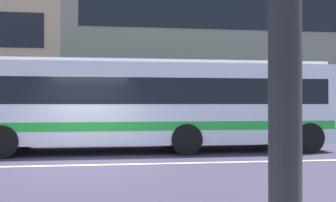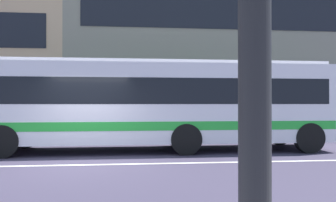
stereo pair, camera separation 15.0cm
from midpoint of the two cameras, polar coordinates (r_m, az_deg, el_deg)
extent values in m
plane|color=#393347|center=(9.70, -14.45, -10.17)|extent=(160.00, 160.00, 0.00)
cube|color=silver|center=(9.70, -14.45, -10.14)|extent=(60.00, 0.16, 0.01)
cube|color=#2A7431|center=(16.39, 1.66, -4.81)|extent=(17.40, 1.10, 0.78)
cube|color=gray|center=(27.83, 11.89, 9.38)|extent=(25.24, 11.25, 12.74)
cube|color=black|center=(22.88, 16.54, 14.15)|extent=(23.22, 0.04, 2.55)
cube|color=silver|center=(12.17, -1.67, -0.38)|extent=(11.75, 2.63, 2.61)
cube|color=black|center=(12.18, -1.67, 1.46)|extent=(11.04, 2.64, 0.83)
cube|color=green|center=(12.19, -1.67, -3.75)|extent=(11.51, 2.65, 0.28)
cube|color=silver|center=(12.25, -1.67, 6.02)|extent=(11.28, 2.21, 0.12)
cylinder|color=black|center=(11.61, -25.86, -6.03)|extent=(1.00, 0.29, 1.00)
cylinder|color=black|center=(13.85, -22.71, -5.12)|extent=(1.00, 0.29, 1.00)
cylinder|color=black|center=(11.16, 2.66, -6.30)|extent=(1.00, 0.29, 1.00)
cylinder|color=black|center=(13.47, 0.96, -5.29)|extent=(1.00, 0.29, 1.00)
cylinder|color=black|center=(12.54, 21.73, -5.63)|extent=(1.00, 0.29, 1.00)
cylinder|color=black|center=(14.63, 17.27, -4.88)|extent=(1.00, 0.29, 1.00)
camera|label=1|loc=(0.07, -90.36, 0.00)|focal=37.18mm
camera|label=2|loc=(0.07, 89.64, 0.00)|focal=37.18mm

